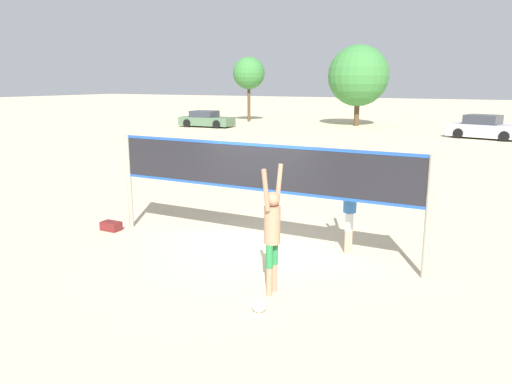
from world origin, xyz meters
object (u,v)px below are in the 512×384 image
Objects in this scene: volleyball_net at (256,175)px; parked_car_near at (206,120)px; parked_car_mid at (485,128)px; player_spiker at (272,228)px; player_blocker at (350,200)px; gear_bag at (111,226)px; tree_left_cluster at (358,76)px; volleyball at (259,305)px; tree_right_cluster at (249,73)px.

parked_car_near is at bearing 125.55° from volleyball_net.
volleyball_net reaches higher than parked_car_mid.
player_spiker is 0.47× the size of parked_car_mid.
player_blocker is at bearing -55.62° from parked_car_near.
parked_car_mid is at bearing 75.74° from gear_bag.
tree_left_cluster is (-8.51, 33.11, 2.83)m from player_spiker.
tree_left_cluster reaches higher than player_spiker.
tree_right_cluster is (-18.68, 33.74, 4.16)m from volleyball.
tree_right_cluster reaches higher than gear_bag.
tree_left_cluster is (-7.16, 31.15, 2.37)m from volleyball_net.
volleyball is at bearing -61.03° from tree_right_cluster.
gear_bag is at bearing -173.23° from volleyball_net.
player_spiker is (1.34, -1.95, -0.46)m from volleyball_net.
player_blocker is at bearing 21.54° from volleyball_net.
volleyball_net is 35.57m from tree_right_cluster.
tree_right_cluster is (-13.36, 31.48, 4.17)m from gear_bag.
player_blocker is at bearing 83.90° from volleyball.
tree_right_cluster reaches higher than parked_car_near.
player_blocker is 5.90m from gear_bag.
gear_bag is 28.47m from parked_car_near.
player_blocker is 3.62m from volleyball.
player_spiker reaches higher than gear_bag.
player_spiker is 0.35× the size of tree_left_cluster.
volleyball is at bearing -61.14° from volleyball_net.
parked_car_mid reaches higher than parked_car_near.
tree_left_cluster is at bearing 165.25° from parked_car_mid.
tree_right_cluster reaches higher than volleyball.
player_spiker is 37.95m from tree_right_cluster.
volleyball_net is 3.29× the size of player_blocker.
parked_car_near is at bearing 124.93° from volleyball.
player_spiker is at bearing 101.11° from volleyball.
parked_car_mid is (1.52, 27.78, -0.52)m from player_spiker.
volleyball is 0.48× the size of gear_bag.
gear_bag is (-5.68, -1.19, -1.05)m from player_blocker.
tree_left_cluster is at bearing 14.41° from player_spiker.
tree_left_cluster is at bearing 96.04° from gear_bag.
parked_car_mid is at bearing -28.00° from tree_left_cluster.
volleyball_net is at bearing 34.58° from player_spiker.
parked_car_near is 20.42m from parked_car_mid.
tree_right_cluster is at bearing 178.69° from parked_car_mid.
parked_car_mid is at bearing 177.72° from player_blocker.
player_spiker is at bearing -60.67° from tree_right_cluster.
tree_left_cluster is at bearing 0.72° from tree_right_cluster.
gear_bag is (-3.82, -0.45, -1.54)m from volleyball_net.
volleyball_net is 1.64× the size of parked_car_near.
player_spiker is at bearing -79.88° from parked_car_mid.
volleyball_net is 1.52× the size of parked_car_mid.
gear_bag is at bearing -83.96° from tree_left_cluster.
parked_car_near is at bearing 35.48° from player_spiker.
player_blocker is at bearing -79.04° from parked_car_mid.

